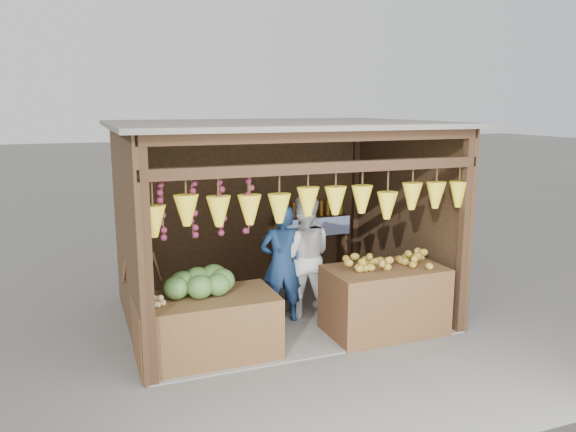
% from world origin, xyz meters
% --- Properties ---
extents(ground, '(80.00, 80.00, 0.00)m').
position_xyz_m(ground, '(0.00, 0.00, 0.00)').
color(ground, '#514F49').
rests_on(ground, ground).
extents(stall_structure, '(4.30, 3.30, 2.66)m').
position_xyz_m(stall_structure, '(-0.03, -0.04, 1.67)').
color(stall_structure, slate).
rests_on(stall_structure, ground).
extents(back_shelf, '(1.25, 0.32, 1.32)m').
position_xyz_m(back_shelf, '(1.05, 1.28, 0.87)').
color(back_shelf, '#382314').
rests_on(back_shelf, ground).
extents(counter_left, '(1.59, 0.85, 0.73)m').
position_xyz_m(counter_left, '(-1.25, -1.01, 0.37)').
color(counter_left, '#4B2E19').
rests_on(counter_left, ground).
extents(counter_right, '(1.48, 0.85, 0.86)m').
position_xyz_m(counter_right, '(1.03, -1.09, 0.43)').
color(counter_right, '#452A17').
rests_on(counter_right, ground).
extents(stool, '(0.35, 0.35, 0.33)m').
position_xyz_m(stool, '(-1.85, -0.00, 0.17)').
color(stool, black).
rests_on(stool, ground).
extents(man_standing, '(0.65, 0.48, 1.61)m').
position_xyz_m(man_standing, '(-0.07, -0.30, 0.81)').
color(man_standing, navy).
rests_on(man_standing, ground).
extents(woman_standing, '(0.99, 0.88, 1.69)m').
position_xyz_m(woman_standing, '(0.29, -0.19, 0.84)').
color(woman_standing, silver).
rests_on(woman_standing, ground).
extents(vendor_seated, '(0.56, 0.44, 1.02)m').
position_xyz_m(vendor_seated, '(-1.85, -0.00, 0.84)').
color(vendor_seated, brown).
rests_on(vendor_seated, stool).
extents(melon_pile, '(1.00, 0.50, 0.32)m').
position_xyz_m(melon_pile, '(-1.28, -0.93, 0.89)').
color(melon_pile, '#144B16').
rests_on(melon_pile, counter_left).
extents(tanfruit_pile, '(0.34, 0.40, 0.13)m').
position_xyz_m(tanfruit_pile, '(-1.86, -1.09, 0.80)').
color(tanfruit_pile, '#9B7F47').
rests_on(tanfruit_pile, counter_left).
extents(mango_pile, '(1.40, 0.64, 0.22)m').
position_xyz_m(mango_pile, '(1.07, -1.11, 0.97)').
color(mango_pile, '#C6681A').
rests_on(mango_pile, counter_right).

